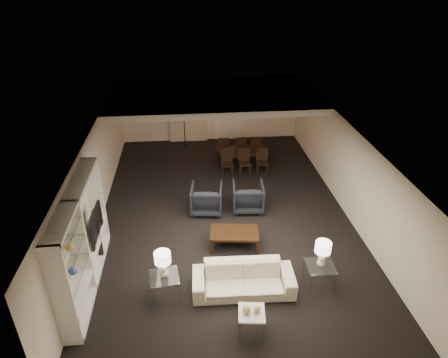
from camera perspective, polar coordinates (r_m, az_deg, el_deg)
name	(u,v)px	position (r m, az deg, el deg)	size (l,w,h in m)	color
floor	(224,212)	(11.68, 0.00, -4.74)	(11.00, 11.00, 0.00)	black
ceiling	(224,132)	(10.51, 0.00, 6.71)	(7.00, 11.00, 0.02)	silver
wall_back	(210,110)	(16.09, -1.96, 9.86)	(7.00, 0.02, 2.50)	beige
wall_front	(259,338)	(6.73, 4.98, -21.71)	(7.00, 0.02, 2.50)	beige
wall_left	(95,180)	(11.28, -17.98, -0.17)	(0.02, 11.00, 2.50)	beige
wall_right	(346,169)	(11.87, 17.07, 1.44)	(0.02, 11.00, 2.50)	beige
ceiling_soffit	(214,96)	(13.83, -1.46, 11.72)	(7.00, 4.00, 0.20)	silver
curtains	(188,112)	(16.00, -5.20, 9.46)	(1.50, 0.12, 2.40)	beige
door	(228,114)	(16.18, 0.56, 9.24)	(0.90, 0.05, 2.10)	silver
painting	(263,101)	(16.22, 5.59, 11.01)	(0.95, 0.04, 0.65)	#142D38
media_unit	(82,241)	(9.14, -19.63, -8.37)	(0.38, 3.40, 2.35)	white
pendant_light	(223,110)	(14.01, -0.20, 9.88)	(0.52, 0.52, 0.24)	#D8591E
sofa	(243,279)	(8.99, 2.78, -14.14)	(2.22, 0.87, 0.65)	beige
coffee_table	(234,239)	(10.27, 1.50, -8.54)	(1.22, 0.71, 0.44)	black
armchair_left	(207,199)	(11.52, -2.49, -2.85)	(0.88, 0.91, 0.83)	black
armchair_right	(248,197)	(11.63, 3.43, -2.54)	(0.88, 0.91, 0.83)	black
side_table_left	(165,286)	(8.97, -8.41, -14.92)	(0.61, 0.61, 0.57)	white
side_table_right	(319,276)	(9.37, 13.41, -13.26)	(0.61, 0.61, 0.57)	white
table_lamp_left	(163,265)	(8.57, -8.70, -12.02)	(0.35, 0.35, 0.63)	beige
table_lamp_right	(322,254)	(8.99, 13.84, -10.41)	(0.35, 0.35, 0.63)	#F3E5CD
marble_table	(251,321)	(8.28, 3.91, -19.64)	(0.51, 0.51, 0.51)	white
gold_gourd_a	(247,309)	(8.02, 3.25, -18.11)	(0.16, 0.16, 0.16)	#D6C571
gold_gourd_b	(257,309)	(8.05, 4.73, -18.03)	(0.14, 0.14, 0.14)	#DFBA76
television	(91,225)	(9.76, -18.50, -6.26)	(0.15, 1.14, 0.66)	black
vase_blue	(72,270)	(8.48, -20.83, -12.08)	(0.18, 0.18, 0.18)	#233C9A
vase_amber	(69,246)	(8.27, -21.25, -8.88)	(0.18, 0.18, 0.19)	#B28F3B
floor_speaker	(99,240)	(10.15, -17.45, -8.36)	(0.12, 0.12, 1.07)	black
dining_table	(242,158)	(14.15, 2.60, 2.97)	(1.72, 0.96, 0.60)	black
chair_nl	(227,164)	(13.43, 0.46, 2.23)	(0.42, 0.42, 0.90)	black
chair_nm	(245,163)	(13.51, 2.99, 2.34)	(0.42, 0.42, 0.90)	black
chair_nr	(262,162)	(13.60, 5.49, 2.44)	(0.42, 0.42, 0.90)	black
chair_fl	(223,148)	(14.60, -0.08, 4.49)	(0.42, 0.42, 0.90)	black
chair_fm	(240,147)	(14.67, 2.26, 4.58)	(0.42, 0.42, 0.90)	black
chair_fr	(256,146)	(14.76, 4.57, 4.66)	(0.42, 0.42, 0.90)	black
floor_lamp	(184,123)	(15.75, -5.72, 7.90)	(0.26, 0.26, 1.76)	black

